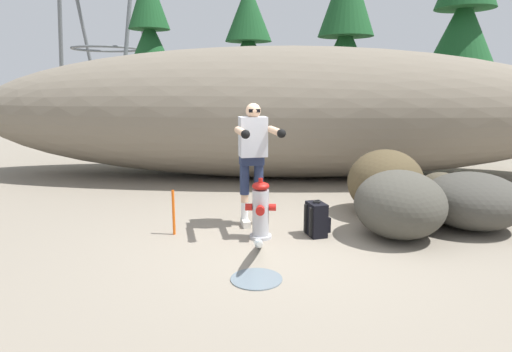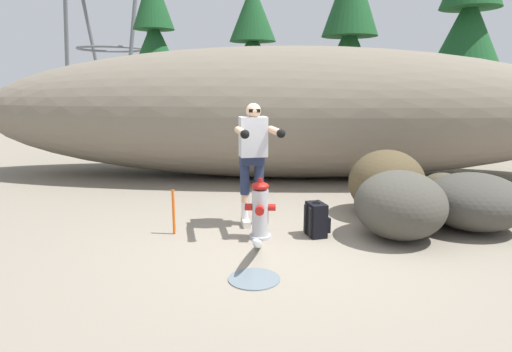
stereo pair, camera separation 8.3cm
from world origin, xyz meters
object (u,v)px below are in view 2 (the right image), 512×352
object	(u,v)px
boulder_outlier	(442,191)
fire_hydrant	(260,211)
boulder_large	(474,201)
boulder_small	(386,183)
boulder_mid	(400,205)
spare_backpack	(317,220)
survey_stake	(174,212)
utility_worker	(253,149)

from	to	relation	value
boulder_outlier	fire_hydrant	bearing A→B (deg)	-151.01
boulder_large	boulder_small	xyz separation A→B (m)	(-1.03, 0.63, 0.11)
boulder_mid	boulder_outlier	size ratio (longest dim) A/B	1.66
fire_hydrant	boulder_mid	xyz separation A→B (m)	(1.77, 0.12, 0.07)
boulder_large	spare_backpack	bearing A→B (deg)	-168.82
boulder_mid	boulder_small	size ratio (longest dim) A/B	0.98
fire_hydrant	survey_stake	xyz separation A→B (m)	(-1.14, 0.09, -0.06)
fire_hydrant	spare_backpack	size ratio (longest dim) A/B	1.67
boulder_small	boulder_outlier	distance (m)	1.05
spare_backpack	boulder_outlier	distance (m)	2.51
utility_worker	boulder_outlier	size ratio (longest dim) A/B	2.32
boulder_large	boulder_outlier	world-z (taller)	boulder_large
boulder_mid	survey_stake	size ratio (longest dim) A/B	2.03
utility_worker	boulder_mid	distance (m)	2.04
spare_backpack	survey_stake	distance (m)	1.87
fire_hydrant	boulder_large	xyz separation A→B (m)	(2.87, 0.55, 0.02)
boulder_small	fire_hydrant	bearing A→B (deg)	-147.35
boulder_small	survey_stake	xyz separation A→B (m)	(-2.98, -1.09, -0.19)
boulder_large	boulder_small	world-z (taller)	boulder_small
fire_hydrant	boulder_large	bearing A→B (deg)	10.87
utility_worker	boulder_large	bearing A→B (deg)	76.91
utility_worker	boulder_small	xyz separation A→B (m)	(1.96, 0.69, -0.59)
fire_hydrant	survey_stake	size ratio (longest dim) A/B	1.31
fire_hydrant	boulder_mid	distance (m)	1.78
fire_hydrant	boulder_outlier	xyz separation A→B (m)	(2.80, 1.55, -0.07)
utility_worker	boulder_large	size ratio (longest dim) A/B	1.28
fire_hydrant	utility_worker	size ratio (longest dim) A/B	0.46
boulder_small	survey_stake	distance (m)	3.18
spare_backpack	utility_worker	bearing A→B (deg)	137.77
boulder_mid	boulder_small	distance (m)	1.06
boulder_large	boulder_mid	xyz separation A→B (m)	(-1.10, -0.43, 0.05)
fire_hydrant	boulder_small	size ratio (longest dim) A/B	0.63
boulder_outlier	boulder_large	bearing A→B (deg)	-85.71
fire_hydrant	utility_worker	world-z (taller)	utility_worker
boulder_outlier	survey_stake	size ratio (longest dim) A/B	1.22
utility_worker	boulder_mid	bearing A→B (deg)	64.81
boulder_mid	boulder_large	bearing A→B (deg)	21.33
spare_backpack	survey_stake	size ratio (longest dim) A/B	0.78
boulder_large	survey_stake	bearing A→B (deg)	-173.42
spare_backpack	boulder_outlier	size ratio (longest dim) A/B	0.64
spare_backpack	survey_stake	bearing A→B (deg)	161.88
utility_worker	survey_stake	xyz separation A→B (m)	(-1.02, -0.40, -0.78)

